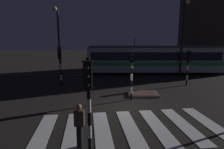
# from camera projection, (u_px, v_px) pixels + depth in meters

# --- Properties ---
(ground_plane) EXTENTS (120.00, 120.00, 0.00)m
(ground_plane) POSITION_uv_depth(u_px,v_px,m) (126.00, 106.00, 11.73)
(ground_plane) COLOR black
(rail_near) EXTENTS (80.00, 0.12, 0.03)m
(rail_near) POSITION_uv_depth(u_px,v_px,m) (120.00, 75.00, 21.78)
(rail_near) COLOR #59595E
(rail_near) RESTS_ON ground
(rail_far) EXTENTS (80.00, 0.12, 0.03)m
(rail_far) POSITION_uv_depth(u_px,v_px,m) (119.00, 73.00, 23.19)
(rail_far) COLOR #59595E
(rail_far) RESTS_ON ground
(crosswalk_zebra) EXTENTS (8.86, 5.06, 0.02)m
(crosswalk_zebra) POSITION_uv_depth(u_px,v_px,m) (131.00, 128.00, 8.79)
(crosswalk_zebra) COLOR silver
(crosswalk_zebra) RESTS_ON ground
(traffic_island) EXTENTS (2.08, 1.54, 0.18)m
(traffic_island) POSITION_uv_depth(u_px,v_px,m) (143.00, 94.00, 13.98)
(traffic_island) COLOR slate
(traffic_island) RESTS_ON ground
(traffic_light_corner_far_right) EXTENTS (0.36, 0.42, 3.09)m
(traffic_light_corner_far_right) POSITION_uv_depth(u_px,v_px,m) (189.00, 62.00, 16.52)
(traffic_light_corner_far_right) COLOR black
(traffic_light_corner_far_right) RESTS_ON ground
(traffic_light_corner_far_left) EXTENTS (0.36, 0.42, 3.39)m
(traffic_light_corner_far_left) POSITION_uv_depth(u_px,v_px,m) (61.00, 60.00, 16.37)
(traffic_light_corner_far_left) COLOR black
(traffic_light_corner_far_left) RESTS_ON ground
(traffic_light_kerb_mid_left) EXTENTS (0.36, 0.42, 3.40)m
(traffic_light_kerb_mid_left) POSITION_uv_depth(u_px,v_px,m) (89.00, 91.00, 6.57)
(traffic_light_kerb_mid_left) COLOR black
(traffic_light_kerb_mid_left) RESTS_ON ground
(traffic_light_median_centre) EXTENTS (0.36, 0.42, 3.11)m
(traffic_light_median_centre) POSITION_uv_depth(u_px,v_px,m) (132.00, 70.00, 12.44)
(traffic_light_median_centre) COLOR black
(traffic_light_median_centre) RESTS_ON ground
(street_lamp_trackside_right) EXTENTS (0.44, 1.21, 7.82)m
(street_lamp_trackside_right) POSITION_uv_depth(u_px,v_px,m) (184.00, 30.00, 19.79)
(street_lamp_trackside_right) COLOR black
(street_lamp_trackside_right) RESTS_ON ground
(street_lamp_trackside_left) EXTENTS (0.44, 1.21, 7.17)m
(street_lamp_trackside_left) POSITION_uv_depth(u_px,v_px,m) (58.00, 34.00, 20.01)
(street_lamp_trackside_left) COLOR black
(street_lamp_trackside_left) RESTS_ON ground
(tram) EXTENTS (15.27, 2.58, 4.15)m
(tram) POSITION_uv_depth(u_px,v_px,m) (155.00, 59.00, 22.16)
(tram) COLOR #B2BCC1
(tram) RESTS_ON ground
(pedestrian_waiting_at_kerb) EXTENTS (0.36, 0.24, 1.71)m
(pedestrian_waiting_at_kerb) POSITION_uv_depth(u_px,v_px,m) (80.00, 126.00, 7.05)
(pedestrian_waiting_at_kerb) COLOR black
(pedestrian_waiting_at_kerb) RESTS_ON ground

